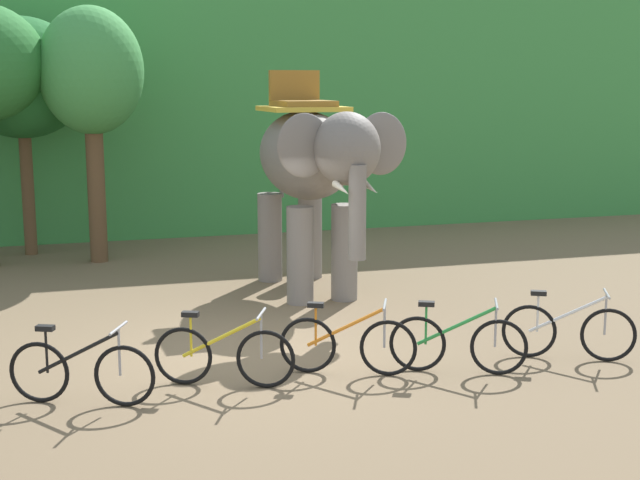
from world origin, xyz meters
TOP-DOWN VIEW (x-y plane):
  - ground_plane at (0.00, 0.00)m, footprint 80.00×80.00m
  - foliage_hedge at (0.00, 12.17)m, footprint 36.00×6.00m
  - tree_far_right at (-2.93, 8.10)m, footprint 2.71×2.71m
  - tree_left at (-1.60, 6.90)m, footprint 2.04×2.04m
  - elephant at (1.73, 2.99)m, footprint 2.08×4.16m
  - bike_black at (-2.24, -1.33)m, footprint 1.58×0.81m
  - bike_yellow at (-0.59, -1.20)m, footprint 1.58×0.80m
  - bike_orange at (0.95, -1.21)m, footprint 1.58×0.80m
  - bike_green at (2.28, -1.57)m, footprint 1.57×0.82m
  - bike_white at (3.90, -1.48)m, footprint 1.54×0.86m

SIDE VIEW (x-z plane):
  - ground_plane at x=0.00m, z-range 0.00..0.00m
  - bike_black at x=-2.24m, z-range -0.07..0.85m
  - bike_yellow at x=-0.59m, z-range -0.07..0.85m
  - bike_orange at x=0.95m, z-range -0.07..0.85m
  - bike_green at x=2.28m, z-range -0.07..0.85m
  - bike_white at x=3.90m, z-range -0.07..0.85m
  - elephant at x=1.73m, z-range 0.31..4.09m
  - foliage_hedge at x=0.00m, z-range 0.00..5.83m
  - tree_far_right at x=-2.93m, z-range 1.19..6.09m
  - tree_left at x=-1.60m, z-range 1.20..6.24m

